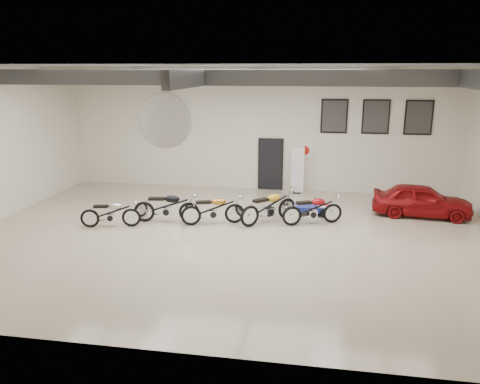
% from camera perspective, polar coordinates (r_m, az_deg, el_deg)
% --- Properties ---
extents(floor, '(16.00, 12.00, 0.01)m').
position_cam_1_polar(floor, '(14.17, -0.80, -5.53)').
color(floor, '#B2A988').
rests_on(floor, ground).
extents(ceiling, '(16.00, 12.00, 0.01)m').
position_cam_1_polar(ceiling, '(13.28, -0.88, 15.13)').
color(ceiling, gray).
rests_on(ceiling, back_wall).
extents(back_wall, '(16.00, 0.02, 5.00)m').
position_cam_1_polar(back_wall, '(19.37, 2.35, 7.61)').
color(back_wall, beige).
rests_on(back_wall, floor).
extents(ceiling_beams, '(15.80, 11.80, 0.32)m').
position_cam_1_polar(ceiling_beams, '(13.29, -0.87, 14.05)').
color(ceiling_beams, slate).
rests_on(ceiling_beams, ceiling).
extents(door, '(0.92, 0.08, 2.10)m').
position_cam_1_polar(door, '(19.50, 3.74, 3.32)').
color(door, black).
rests_on(door, back_wall).
extents(logo_plaque, '(2.30, 0.06, 1.16)m').
position_cam_1_polar(logo_plaque, '(20.17, -9.14, 8.58)').
color(logo_plaque, silver).
rests_on(logo_plaque, back_wall).
extents(poster_left, '(1.05, 0.08, 1.35)m').
position_cam_1_polar(poster_left, '(19.13, 11.42, 9.05)').
color(poster_left, black).
rests_on(poster_left, back_wall).
extents(poster_mid, '(1.05, 0.08, 1.35)m').
position_cam_1_polar(poster_mid, '(19.25, 16.23, 8.79)').
color(poster_mid, black).
rests_on(poster_mid, back_wall).
extents(poster_right, '(1.05, 0.08, 1.35)m').
position_cam_1_polar(poster_right, '(19.50, 20.95, 8.48)').
color(poster_right, black).
rests_on(poster_right, back_wall).
extents(oil_sign, '(0.72, 0.10, 0.72)m').
position_cam_1_polar(oil_sign, '(19.30, 7.93, 5.05)').
color(oil_sign, white).
rests_on(oil_sign, back_wall).
extents(banner_stand, '(0.52, 0.21, 1.89)m').
position_cam_1_polar(banner_stand, '(19.01, 7.03, 2.61)').
color(banner_stand, white).
rests_on(banner_stand, floor).
extents(motorcycle_silver, '(1.95, 0.99, 0.97)m').
position_cam_1_polar(motorcycle_silver, '(15.47, -15.54, -2.42)').
color(motorcycle_silver, silver).
rests_on(motorcycle_silver, floor).
extents(motorcycle_black, '(2.20, 0.89, 1.11)m').
position_cam_1_polar(motorcycle_black, '(15.55, -8.96, -1.69)').
color(motorcycle_black, silver).
rests_on(motorcycle_black, floor).
extents(motorcycle_gold, '(2.13, 1.26, 1.06)m').
position_cam_1_polar(motorcycle_gold, '(15.19, -3.32, -2.04)').
color(motorcycle_gold, silver).
rests_on(motorcycle_gold, floor).
extents(motorcycle_yellow, '(2.06, 2.01, 1.14)m').
position_cam_1_polar(motorcycle_yellow, '(15.34, 3.54, -1.71)').
color(motorcycle_yellow, silver).
rests_on(motorcycle_yellow, floor).
extents(motorcycle_red, '(2.09, 1.33, 1.04)m').
position_cam_1_polar(motorcycle_red, '(15.35, 8.84, -2.04)').
color(motorcycle_red, silver).
rests_on(motorcycle_red, floor).
extents(go_kart, '(1.85, 1.05, 0.63)m').
position_cam_1_polar(go_kart, '(16.41, 8.91, -1.68)').
color(go_kart, navy).
rests_on(go_kart, floor).
extents(vintage_car, '(1.64, 3.39, 1.12)m').
position_cam_1_polar(vintage_car, '(17.19, 21.28, -0.94)').
color(vintage_car, maroon).
rests_on(vintage_car, floor).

